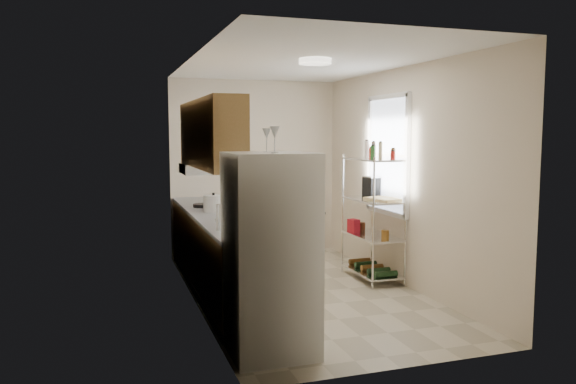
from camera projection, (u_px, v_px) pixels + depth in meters
The scene contains 16 objects.
room at pixel (305, 180), 6.30m from camera, with size 2.52×4.42×2.62m.
counter_run at pixel (218, 251), 6.51m from camera, with size 0.63×3.51×0.90m.
upper_cabinets at pixel (210, 134), 6.01m from camera, with size 0.33×2.20×0.72m, color #AE814A.
range_hood at pixel (203, 169), 6.83m from camera, with size 0.50×0.60×0.12m, color #B7BABC.
window at pixel (388, 155), 6.98m from camera, with size 0.06×1.00×1.46m, color white.
bakers_rack at pixel (373, 191), 6.91m from camera, with size 0.45×0.90×1.73m.
ceiling_dome at pixel (315, 61), 5.88m from camera, with size 0.34×0.34×0.06m, color white.
refrigerator at pixel (270, 254), 4.60m from camera, with size 0.69×0.69×1.67m, color white.
wine_glass_a at pixel (275, 140), 4.38m from camera, with size 0.07×0.07×0.21m, color silver, non-canonical shape.
wine_glass_b at pixel (267, 140), 4.56m from camera, with size 0.07×0.07×0.19m, color silver, non-canonical shape.
rice_cooker at pixel (214, 203), 6.59m from camera, with size 0.24×0.24×0.19m, color silver.
frying_pan_large at pixel (203, 205), 7.00m from camera, with size 0.24×0.24×0.04m, color black.
frying_pan_small at pixel (212, 205), 7.02m from camera, with size 0.22×0.22×0.04m, color black.
cutting_board at pixel (385, 199), 6.79m from camera, with size 0.32×0.42×0.03m, color tan.
espresso_machine at pixel (371, 186), 7.25m from camera, with size 0.15×0.22×0.26m, color black.
storage_bag at pixel (354, 226), 7.18m from camera, with size 0.10×0.14×0.16m, color #AA141F.
Camera 1 is at (-2.15, -5.90, 1.82)m, focal length 35.00 mm.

